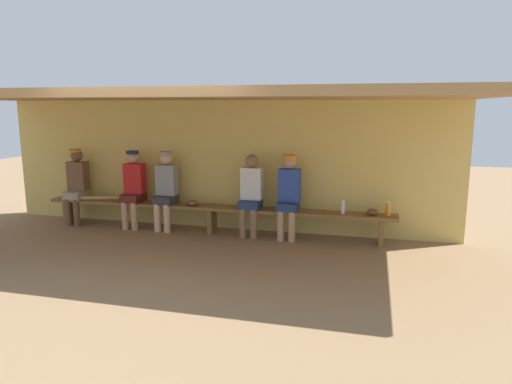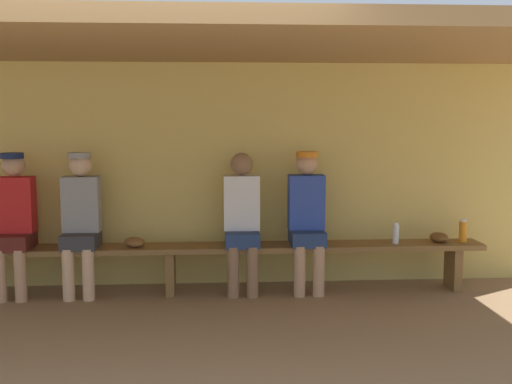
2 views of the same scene
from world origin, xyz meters
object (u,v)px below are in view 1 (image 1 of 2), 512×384
at_px(baseball_bat, 103,198).
at_px(baseball_glove_dark_brown, 193,203).
at_px(player_near_post, 251,192).
at_px(water_bottle_clear, 343,208).
at_px(player_shirtless_tan, 134,185).
at_px(player_in_red, 77,183).
at_px(water_bottle_green, 388,209).
at_px(player_with_sunglasses, 289,193).
at_px(baseball_glove_worn, 372,212).
at_px(player_in_white, 166,187).
at_px(bench, 212,210).

bearing_deg(baseball_bat, baseball_glove_dark_brown, -17.60).
xyz_separation_m(player_near_post, baseball_glove_dark_brown, (-1.01, -0.03, -0.22)).
xyz_separation_m(player_near_post, water_bottle_clear, (1.48, -0.03, -0.17)).
relative_size(baseball_glove_dark_brown, baseball_bat, 0.29).
height_order(player_shirtless_tan, water_bottle_clear, player_shirtless_tan).
distance_m(player_in_red, water_bottle_green, 5.41).
height_order(player_with_sunglasses, baseball_bat, player_with_sunglasses).
distance_m(water_bottle_green, baseball_glove_worn, 0.24).
bearing_deg(water_bottle_green, player_in_white, -179.95).
xyz_separation_m(player_in_red, player_in_white, (1.74, 0.00, 0.00)).
bearing_deg(baseball_glove_worn, bench, 91.69).
distance_m(player_in_red, water_bottle_clear, 4.73).
relative_size(player_near_post, player_in_white, 0.99).
bearing_deg(baseball_glove_dark_brown, player_in_white, -129.38).
xyz_separation_m(player_shirtless_tan, baseball_bat, (-0.62, -0.00, -0.25)).
xyz_separation_m(water_bottle_clear, baseball_glove_dark_brown, (-2.49, 0.01, -0.05)).
bearing_deg(player_shirtless_tan, player_with_sunglasses, 0.00).
bearing_deg(water_bottle_green, player_in_red, -179.96).
bearing_deg(baseball_glove_dark_brown, water_bottle_clear, 53.54).
bearing_deg(baseball_bat, player_in_white, -16.68).
bearing_deg(baseball_bat, player_near_post, -16.78).
height_order(water_bottle_green, baseball_glove_worn, water_bottle_green).
height_order(player_near_post, baseball_glove_worn, player_near_post).
height_order(baseball_glove_dark_brown, baseball_bat, baseball_glove_dark_brown).
xyz_separation_m(player_in_white, water_bottle_green, (3.66, 0.00, -0.18)).
bearing_deg(player_in_red, player_shirtless_tan, 0.00).
bearing_deg(player_with_sunglasses, baseball_glove_dark_brown, -179.07).
bearing_deg(player_in_white, baseball_glove_worn, 0.34).
distance_m(player_in_white, baseball_bat, 1.25).
bearing_deg(player_with_sunglasses, baseball_glove_worn, 0.88).
bearing_deg(baseball_glove_worn, player_with_sunglasses, 92.05).
distance_m(player_shirtless_tan, player_in_white, 0.61).
xyz_separation_m(player_shirtless_tan, water_bottle_green, (4.27, 0.00, -0.18)).
height_order(player_near_post, player_in_white, player_in_white).
xyz_separation_m(player_near_post, player_shirtless_tan, (-2.11, 0.00, 0.02)).
bearing_deg(player_in_red, baseball_glove_worn, 0.22).
distance_m(player_in_red, baseball_glove_dark_brown, 2.25).
bearing_deg(player_in_white, water_bottle_green, 0.05).
bearing_deg(player_shirtless_tan, player_near_post, -0.01).
distance_m(player_near_post, water_bottle_green, 2.16).
height_order(player_in_red, baseball_glove_dark_brown, player_in_red).
xyz_separation_m(player_near_post, baseball_glove_worn, (1.93, 0.02, -0.22)).
height_order(bench, player_with_sunglasses, player_with_sunglasses).
height_order(water_bottle_clear, baseball_glove_dark_brown, water_bottle_clear).
xyz_separation_m(player_with_sunglasses, baseball_glove_worn, (1.31, 0.02, -0.24)).
height_order(player_with_sunglasses, water_bottle_clear, player_with_sunglasses).
bearing_deg(bench, baseball_bat, -180.00).
relative_size(bench, player_with_sunglasses, 4.46).
height_order(player_in_red, baseball_bat, player_in_red).
xyz_separation_m(bench, player_in_white, (-0.83, 0.00, 0.36)).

